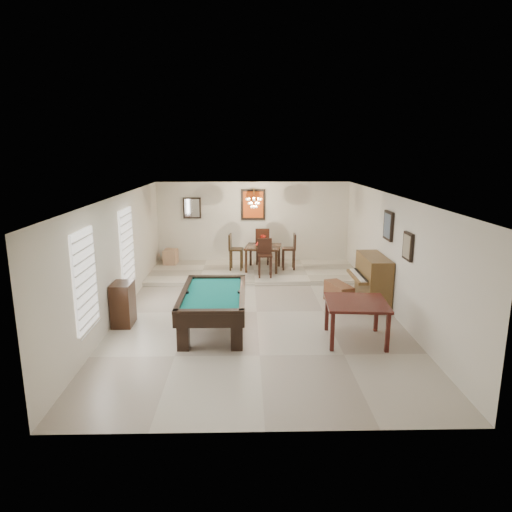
{
  "coord_description": "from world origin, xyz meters",
  "views": [
    {
      "loc": [
        -0.24,
        -9.71,
        3.54
      ],
      "look_at": [
        0.0,
        0.6,
        1.15
      ],
      "focal_mm": 32.0,
      "sensor_mm": 36.0,
      "label": 1
    }
  ],
  "objects_px": {
    "corner_bench": "(171,257)",
    "dining_chair_north": "(263,246)",
    "dining_table": "(263,256)",
    "piano_bench": "(339,294)",
    "square_table": "(355,321)",
    "pool_table": "(214,312)",
    "dining_chair_south": "(265,258)",
    "apothecary_chest": "(123,304)",
    "flower_vase": "(263,238)",
    "upright_piano": "(367,281)",
    "dining_chair_west": "(236,252)",
    "dining_chair_east": "(288,252)",
    "chandelier": "(254,199)"
  },
  "relations": [
    {
      "from": "square_table",
      "to": "apothecary_chest",
      "type": "relative_size",
      "value": 1.25
    },
    {
      "from": "dining_chair_south",
      "to": "corner_bench",
      "type": "xyz_separation_m",
      "value": [
        -2.86,
        1.56,
        -0.3
      ]
    },
    {
      "from": "flower_vase",
      "to": "dining_chair_east",
      "type": "height_order",
      "value": "dining_chair_east"
    },
    {
      "from": "dining_chair_south",
      "to": "dining_chair_west",
      "type": "bearing_deg",
      "value": 135.33
    },
    {
      "from": "dining_table",
      "to": "dining_chair_north",
      "type": "relative_size",
      "value": 0.87
    },
    {
      "from": "upright_piano",
      "to": "dining_chair_east",
      "type": "height_order",
      "value": "same"
    },
    {
      "from": "dining_chair_north",
      "to": "dining_chair_west",
      "type": "height_order",
      "value": "dining_chair_north"
    },
    {
      "from": "flower_vase",
      "to": "dining_chair_east",
      "type": "distance_m",
      "value": 0.86
    },
    {
      "from": "dining_chair_south",
      "to": "corner_bench",
      "type": "height_order",
      "value": "dining_chair_south"
    },
    {
      "from": "square_table",
      "to": "piano_bench",
      "type": "bearing_deg",
      "value": 86.95
    },
    {
      "from": "upright_piano",
      "to": "flower_vase",
      "type": "xyz_separation_m",
      "value": [
        -2.32,
        2.87,
        0.46
      ]
    },
    {
      "from": "dining_chair_east",
      "to": "apothecary_chest",
      "type": "bearing_deg",
      "value": -42.62
    },
    {
      "from": "square_table",
      "to": "corner_bench",
      "type": "distance_m",
      "value": 7.2
    },
    {
      "from": "square_table",
      "to": "dining_chair_east",
      "type": "height_order",
      "value": "dining_chair_east"
    },
    {
      "from": "dining_table",
      "to": "piano_bench",
      "type": "bearing_deg",
      "value": -58.92
    },
    {
      "from": "piano_bench",
      "to": "chandelier",
      "type": "distance_m",
      "value": 3.85
    },
    {
      "from": "dining_chair_south",
      "to": "piano_bench",
      "type": "bearing_deg",
      "value": -50.73
    },
    {
      "from": "dining_table",
      "to": "flower_vase",
      "type": "height_order",
      "value": "flower_vase"
    },
    {
      "from": "square_table",
      "to": "dining_chair_south",
      "type": "height_order",
      "value": "dining_chair_south"
    },
    {
      "from": "square_table",
      "to": "piano_bench",
      "type": "xyz_separation_m",
      "value": [
        0.11,
        2.14,
        -0.14
      ]
    },
    {
      "from": "dining_chair_south",
      "to": "dining_chair_north",
      "type": "bearing_deg",
      "value": 90.05
    },
    {
      "from": "dining_chair_west",
      "to": "chandelier",
      "type": "height_order",
      "value": "chandelier"
    },
    {
      "from": "upright_piano",
      "to": "piano_bench",
      "type": "bearing_deg",
      "value": 172.89
    },
    {
      "from": "dining_table",
      "to": "chandelier",
      "type": "relative_size",
      "value": 1.65
    },
    {
      "from": "dining_table",
      "to": "corner_bench",
      "type": "relative_size",
      "value": 2.01
    },
    {
      "from": "dining_chair_south",
      "to": "corner_bench",
      "type": "distance_m",
      "value": 3.27
    },
    {
      "from": "flower_vase",
      "to": "dining_chair_east",
      "type": "xyz_separation_m",
      "value": [
        0.75,
        0.04,
        -0.4
      ]
    },
    {
      "from": "piano_bench",
      "to": "square_table",
      "type": "bearing_deg",
      "value": -93.05
    },
    {
      "from": "square_table",
      "to": "chandelier",
      "type": "height_order",
      "value": "chandelier"
    },
    {
      "from": "chandelier",
      "to": "upright_piano",
      "type": "bearing_deg",
      "value": -46.98
    },
    {
      "from": "upright_piano",
      "to": "dining_chair_west",
      "type": "bearing_deg",
      "value": 137.24
    },
    {
      "from": "dining_table",
      "to": "dining_chair_south",
      "type": "height_order",
      "value": "dining_chair_south"
    },
    {
      "from": "pool_table",
      "to": "corner_bench",
      "type": "distance_m",
      "value": 5.38
    },
    {
      "from": "flower_vase",
      "to": "dining_chair_north",
      "type": "distance_m",
      "value": 0.79
    },
    {
      "from": "dining_chair_south",
      "to": "chandelier",
      "type": "height_order",
      "value": "chandelier"
    },
    {
      "from": "pool_table",
      "to": "piano_bench",
      "type": "distance_m",
      "value": 3.24
    },
    {
      "from": "upright_piano",
      "to": "dining_chair_north",
      "type": "xyz_separation_m",
      "value": [
        -2.3,
        3.57,
        0.1
      ]
    },
    {
      "from": "pool_table",
      "to": "dining_table",
      "type": "xyz_separation_m",
      "value": [
        1.15,
        4.34,
        0.14
      ]
    },
    {
      "from": "piano_bench",
      "to": "flower_vase",
      "type": "height_order",
      "value": "flower_vase"
    },
    {
      "from": "pool_table",
      "to": "flower_vase",
      "type": "height_order",
      "value": "flower_vase"
    },
    {
      "from": "flower_vase",
      "to": "dining_chair_south",
      "type": "height_order",
      "value": "dining_chair_south"
    },
    {
      "from": "apothecary_chest",
      "to": "dining_table",
      "type": "distance_m",
      "value": 5.03
    },
    {
      "from": "apothecary_chest",
      "to": "dining_chair_south",
      "type": "xyz_separation_m",
      "value": [
        3.07,
        3.22,
        0.2
      ]
    },
    {
      "from": "dining_chair_south",
      "to": "dining_chair_north",
      "type": "xyz_separation_m",
      "value": [
        -0.01,
        1.49,
        0.04
      ]
    },
    {
      "from": "dining_table",
      "to": "flower_vase",
      "type": "xyz_separation_m",
      "value": [
        0.0,
        0.0,
        0.52
      ]
    },
    {
      "from": "dining_table",
      "to": "dining_chair_west",
      "type": "height_order",
      "value": "dining_chair_west"
    },
    {
      "from": "flower_vase",
      "to": "dining_chair_east",
      "type": "relative_size",
      "value": 0.21
    },
    {
      "from": "upright_piano",
      "to": "dining_chair_south",
      "type": "distance_m",
      "value": 3.1
    },
    {
      "from": "corner_bench",
      "to": "dining_chair_north",
      "type": "bearing_deg",
      "value": -1.39
    },
    {
      "from": "dining_table",
      "to": "chandelier",
      "type": "xyz_separation_m",
      "value": [
        -0.27,
        -0.1,
        1.67
      ]
    }
  ]
}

